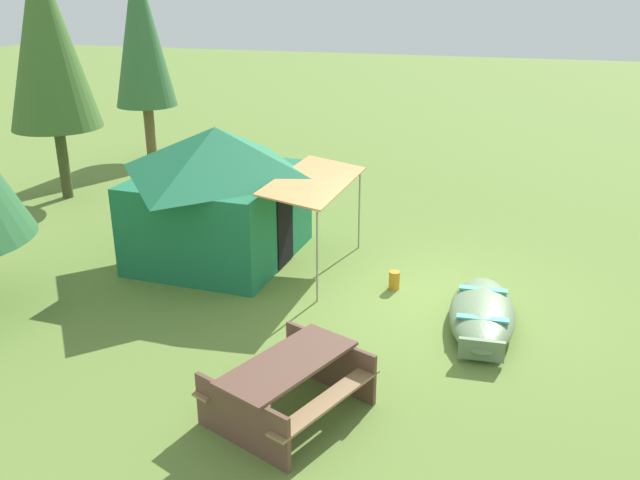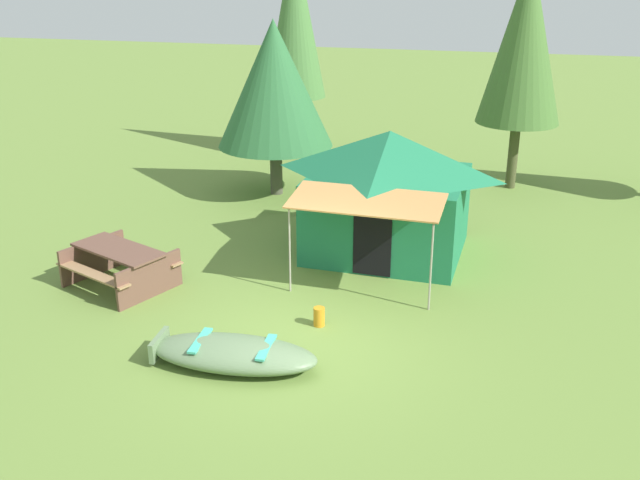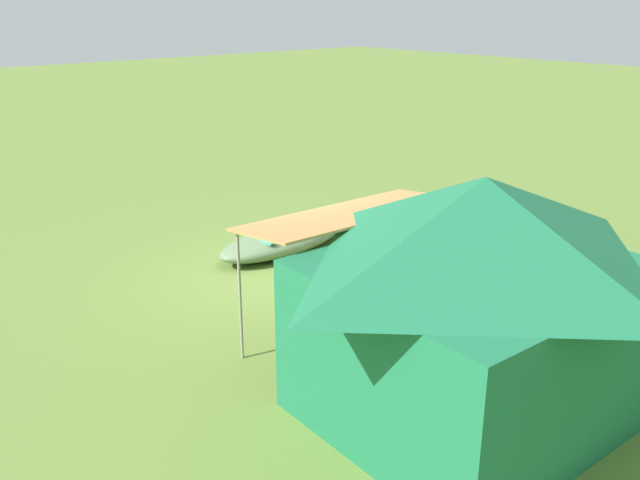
% 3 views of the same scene
% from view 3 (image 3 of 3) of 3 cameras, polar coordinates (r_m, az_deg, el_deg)
% --- Properties ---
extents(ground_plane, '(80.00, 80.00, 0.00)m').
position_cam_3_polar(ground_plane, '(10.95, -3.15, -3.31)').
color(ground_plane, olive).
extents(beached_rowboat, '(2.69, 1.17, 0.42)m').
position_cam_3_polar(beached_rowboat, '(12.05, -3.10, 0.00)').
color(beached_rowboat, '#627C56').
rests_on(beached_rowboat, ground_plane).
extents(canvas_cabin_tent, '(3.51, 4.21, 2.62)m').
position_cam_3_polar(canvas_cabin_tent, '(7.21, 12.84, -4.60)').
color(canvas_cabin_tent, '#1D7148').
rests_on(canvas_cabin_tent, ground_plane).
extents(picnic_table, '(2.32, 2.12, 0.77)m').
position_cam_3_polar(picnic_table, '(12.68, 14.42, 1.68)').
color(picnic_table, brown).
rests_on(picnic_table, ground_plane).
extents(cooler_box, '(0.57, 0.59, 0.37)m').
position_cam_3_polar(cooler_box, '(8.51, 8.59, -9.21)').
color(cooler_box, silver).
rests_on(cooler_box, ground_plane).
extents(fuel_can, '(0.27, 0.27, 0.34)m').
position_cam_3_polar(fuel_can, '(10.35, -1.88, -3.69)').
color(fuel_can, orange).
rests_on(fuel_can, ground_plane).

